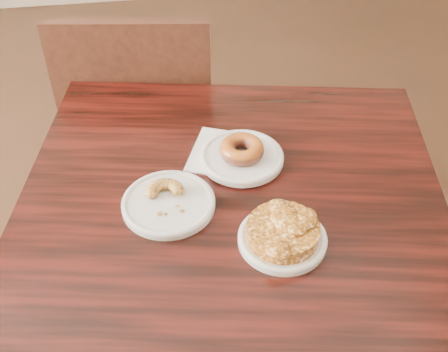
{
  "coord_description": "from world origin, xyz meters",
  "views": [
    {
      "loc": [
        0.06,
        -0.83,
        1.5
      ],
      "look_at": [
        0.17,
        -0.06,
        0.8
      ],
      "focal_mm": 45.0,
      "sensor_mm": 36.0,
      "label": 1
    }
  ],
  "objects": [
    {
      "name": "glazed_donut",
      "position": [
        0.22,
        0.03,
        0.78
      ],
      "size": [
        0.09,
        0.09,
        0.03
      ],
      "primitive_type": "torus",
      "color": "#975416",
      "rests_on": "plate_donut"
    },
    {
      "name": "plate_cruller",
      "position": [
        0.06,
        -0.08,
        0.76
      ],
      "size": [
        0.18,
        0.18,
        0.01
      ],
      "primitive_type": "cylinder",
      "color": "white",
      "rests_on": "cafe_table"
    },
    {
      "name": "cruller_fragment",
      "position": [
        0.06,
        -0.08,
        0.77
      ],
      "size": [
        0.08,
        0.08,
        0.02
      ],
      "primitive_type": null,
      "color": "#5D3912",
      "rests_on": "plate_cruller"
    },
    {
      "name": "plate_fritter",
      "position": [
        0.25,
        -0.2,
        0.76
      ],
      "size": [
        0.16,
        0.16,
        0.01
      ],
      "primitive_type": "cylinder",
      "color": "white",
      "rests_on": "cafe_table"
    },
    {
      "name": "plate_donut",
      "position": [
        0.22,
        0.03,
        0.76
      ],
      "size": [
        0.17,
        0.17,
        0.01
      ],
      "primitive_type": "cylinder",
      "color": "white",
      "rests_on": "napkin"
    },
    {
      "name": "napkin",
      "position": [
        0.2,
        0.06,
        0.75
      ],
      "size": [
        0.19,
        0.19,
        0.0
      ],
      "primitive_type": "cube",
      "rotation": [
        0.0,
        0.0,
        -0.39
      ],
      "color": "white",
      "rests_on": "cafe_table"
    },
    {
      "name": "apple_fritter",
      "position": [
        0.25,
        -0.2,
        0.78
      ],
      "size": [
        0.17,
        0.17,
        0.04
      ],
      "primitive_type": null,
      "color": "#4A2407",
      "rests_on": "plate_fritter"
    },
    {
      "name": "cafe_table",
      "position": [
        0.18,
        -0.09,
        0.38
      ],
      "size": [
        0.95,
        0.95,
        0.75
      ],
      "primitive_type": "cube",
      "rotation": [
        0.0,
        0.0,
        -0.19
      ],
      "color": "black",
      "rests_on": "floor"
    },
    {
      "name": "chair_far",
      "position": [
        0.03,
        0.56,
        0.45
      ],
      "size": [
        0.49,
        0.49,
        0.9
      ],
      "primitive_type": null,
      "rotation": [
        0.0,
        0.0,
        3.0
      ],
      "color": "black",
      "rests_on": "floor"
    }
  ]
}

